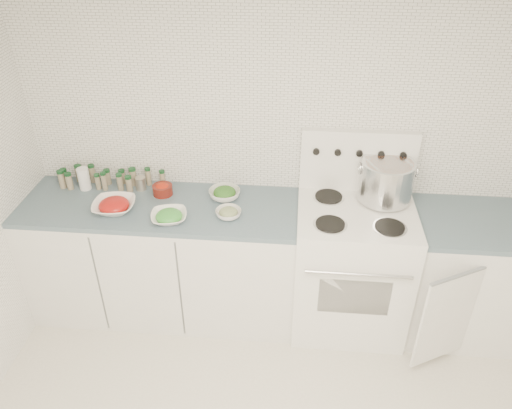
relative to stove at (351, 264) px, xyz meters
name	(u,v)px	position (x,y,z in m)	size (l,w,h in m)	color
room_walls	(273,240)	(-0.48, -1.19, 1.06)	(3.54, 3.04, 2.52)	white
counter_left	(165,258)	(-1.30, 0.00, -0.05)	(1.85, 0.62, 0.90)	white
stove	(351,264)	(0.00, 0.00, 0.00)	(0.76, 0.70, 1.36)	white
counter_right	(472,276)	(0.82, 0.00, -0.05)	(0.89, 0.82, 0.90)	white
stock_pot	(386,179)	(0.18, 0.16, 0.59)	(0.37, 0.35, 0.27)	silver
bowl_tomato	(114,206)	(-1.57, -0.09, 0.44)	(0.29, 0.29, 0.09)	white
bowl_snowpea	(169,216)	(-1.19, -0.17, 0.44)	(0.27, 0.27, 0.08)	white
bowl_broccoli	(225,193)	(-0.88, 0.13, 0.44)	(0.23, 0.23, 0.08)	white
bowl_zucchini	(228,213)	(-0.82, -0.09, 0.43)	(0.22, 0.22, 0.07)	white
bowl_pepper	(163,189)	(-1.31, 0.14, 0.44)	(0.14, 0.14, 0.08)	#5E1710
salt_canister	(84,179)	(-1.86, 0.16, 0.48)	(0.08, 0.08, 0.16)	white
tin_can	(141,183)	(-1.47, 0.19, 0.45)	(0.07, 0.07, 0.09)	#ADA293
spice_cluster	(104,178)	(-1.74, 0.22, 0.47)	(0.75, 0.16, 0.14)	gray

